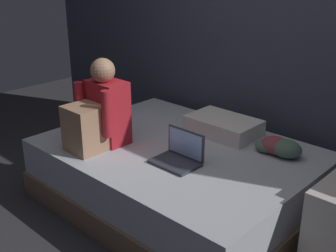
% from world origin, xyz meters
% --- Properties ---
extents(ground_plane, '(8.00, 8.00, 0.00)m').
position_xyz_m(ground_plane, '(0.00, 0.00, 0.00)').
color(ground_plane, '#2D2D33').
extents(wall_back, '(5.60, 0.10, 2.70)m').
position_xyz_m(wall_back, '(0.00, 1.20, 1.35)').
color(wall_back, '#383D4C').
rests_on(wall_back, ground_plane).
extents(bed, '(2.00, 1.50, 0.48)m').
position_xyz_m(bed, '(-0.20, 0.30, 0.24)').
color(bed, '#7A6047').
rests_on(bed, ground_plane).
extents(person_sitting, '(0.39, 0.44, 0.66)m').
position_xyz_m(person_sitting, '(-0.65, -0.07, 0.73)').
color(person_sitting, '#B21E28').
rests_on(person_sitting, bed).
extents(laptop, '(0.32, 0.23, 0.22)m').
position_xyz_m(laptop, '(-0.02, 0.12, 0.53)').
color(laptop, '#333842').
rests_on(laptop, bed).
extents(pillow, '(0.56, 0.36, 0.13)m').
position_xyz_m(pillow, '(-0.11, 0.75, 0.54)').
color(pillow, silver).
rests_on(pillow, bed).
extents(clothes_pile, '(0.34, 0.22, 0.12)m').
position_xyz_m(clothes_pile, '(0.41, 0.71, 0.54)').
color(clothes_pile, '#3D4C8E').
rests_on(clothes_pile, bed).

